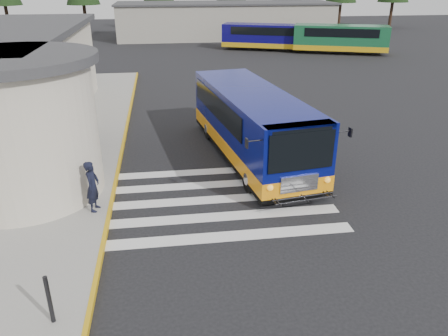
{
  "coord_description": "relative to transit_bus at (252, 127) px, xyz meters",
  "views": [
    {
      "loc": [
        -2.07,
        -14.26,
        7.22
      ],
      "look_at": [
        -0.13,
        -0.5,
        1.06
      ],
      "focal_mm": 35.0,
      "sensor_mm": 36.0,
      "label": 1
    }
  ],
  "objects": [
    {
      "name": "ground",
      "position": [
        -1.54,
        -2.9,
        -1.37
      ],
      "size": [
        140.0,
        140.0,
        0.0
      ],
      "primitive_type": "plane",
      "color": "black",
      "rests_on": "ground"
    },
    {
      "name": "far_bus_a",
      "position": [
        7.15,
        28.77,
        0.09
      ],
      "size": [
        8.97,
        5.44,
        2.24
      ],
      "rotation": [
        0.0,
        0.0,
        1.2
      ],
      "color": "#0C0756",
      "rests_on": "ground"
    },
    {
      "name": "curb_strip",
      "position": [
        -5.59,
        1.1,
        -1.29
      ],
      "size": [
        0.12,
        34.0,
        0.16
      ],
      "primitive_type": "cube",
      "color": "gold",
      "rests_on": "ground"
    },
    {
      "name": "bollard",
      "position": [
        -6.32,
        -9.2,
        -0.61
      ],
      "size": [
        0.1,
        0.1,
        1.22
      ],
      "primitive_type": "cylinder",
      "color": "black",
      "rests_on": "sidewalk"
    },
    {
      "name": "transit_bus",
      "position": [
        0.0,
        0.0,
        0.0
      ],
      "size": [
        4.5,
        10.41,
        2.86
      ],
      "rotation": [
        0.0,
        0.0,
        0.15
      ],
      "color": "#080F62",
      "rests_on": "ground"
    },
    {
      "name": "far_bus_b",
      "position": [
        14.11,
        25.61,
        0.16
      ],
      "size": [
        9.41,
        5.53,
        2.35
      ],
      "rotation": [
        0.0,
        0.0,
        1.22
      ],
      "color": "#165431",
      "rests_on": "ground"
    },
    {
      "name": "depot_building",
      "position": [
        4.46,
        39.1,
        0.74
      ],
      "size": [
        26.4,
        8.4,
        4.2
      ],
      "color": "gray",
      "rests_on": "ground"
    },
    {
      "name": "crosswalk",
      "position": [
        -2.04,
        -3.7,
        -1.36
      ],
      "size": [
        8.0,
        5.35,
        0.01
      ],
      "color": "silver",
      "rests_on": "ground"
    },
    {
      "name": "pedestrian_a",
      "position": [
        -6.04,
        -4.12,
        -0.36
      ],
      "size": [
        0.54,
        0.7,
        1.71
      ],
      "primitive_type": "imported",
      "rotation": [
        0.0,
        0.0,
        1.35
      ],
      "color": "black",
      "rests_on": "sidewalk"
    },
    {
      "name": "sidewalk",
      "position": [
        -10.54,
        1.1,
        -1.29
      ],
      "size": [
        10.0,
        34.0,
        0.15
      ],
      "primitive_type": "cube",
      "color": "gray",
      "rests_on": "ground"
    },
    {
      "name": "pedestrian_b",
      "position": [
        -7.09,
        -3.58,
        -0.46
      ],
      "size": [
        0.86,
        0.92,
        1.51
      ],
      "primitive_type": "imported",
      "rotation": [
        0.0,
        0.0,
        -1.07
      ],
      "color": "black",
      "rests_on": "sidewalk"
    }
  ]
}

